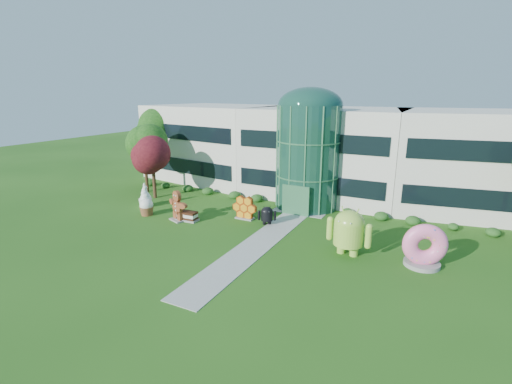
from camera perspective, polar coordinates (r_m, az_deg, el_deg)
The scene contains 14 objects.
ground at distance 26.84m, azimuth -1.04°, elevation -9.04°, with size 140.00×140.00×0.00m, color #215114.
building at distance 41.70m, azimuth 10.79°, elevation 6.16°, with size 46.00×15.00×9.30m, color beige, non-canonical shape.
atrium at distance 36.02m, azimuth 8.03°, elevation 5.28°, with size 6.00×6.00×9.80m, color #194738.
walkway at distance 28.47m, azimuth 0.88°, elevation -7.53°, with size 2.40×20.00×0.04m, color #9E9E93.
tree_red at distance 40.54m, azimuth -15.52°, elevation 3.25°, with size 4.00×4.00×6.00m, color #3F0C14, non-canonical shape.
trees_backdrop at distance 37.07m, azimuth 8.51°, elevation 4.45°, with size 52.00×8.00×8.40m, color #133F0F, non-canonical shape.
android_green at distance 26.40m, azimuth 14.09°, elevation -5.53°, with size 3.33×2.22×3.77m, color #9ACB41, non-canonical shape.
android_black at distance 31.61m, azimuth 1.70°, elevation -3.42°, with size 1.63×1.09×1.85m, color black, non-canonical shape.
donut at distance 26.46m, azimuth 24.44°, elevation -7.37°, with size 2.85×1.37×2.96m, color #FC5F91, non-canonical shape.
gingerbread at distance 33.16m, azimuth -12.00°, elevation -2.04°, with size 2.99×1.15×2.76m, color maroon, non-canonical shape.
ice_cream_sandwich at distance 33.23m, azimuth -10.52°, elevation -3.64°, with size 1.92×0.96×0.85m, color black, non-canonical shape.
honeycomb at distance 32.96m, azimuth -1.74°, elevation -2.57°, with size 2.45×0.87×1.92m, color orange, non-canonical shape.
froyo at distance 38.03m, azimuth -16.71°, elevation -0.41°, with size 1.40×1.40×2.40m, color white, non-canonical shape.
cupcake at distance 35.46m, azimuth -16.49°, elevation -2.21°, with size 1.31×1.31×1.58m, color white, non-canonical shape.
Camera 1 is at (11.63, -21.53, 11.04)m, focal length 26.00 mm.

